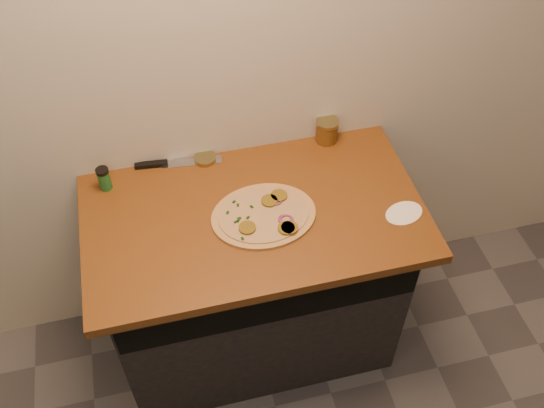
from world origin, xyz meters
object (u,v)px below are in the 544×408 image
object	(u,v)px
chefs_knife	(171,163)
salsa_jar	(327,130)
pizza	(265,215)
spice_shaker	(104,179)

from	to	relation	value
chefs_knife	salsa_jar	xyz separation A→B (m)	(0.61, -0.01, 0.04)
pizza	spice_shaker	world-z (taller)	spice_shaker
pizza	chefs_knife	bearing A→B (deg)	129.85
pizza	salsa_jar	distance (m)	0.47
salsa_jar	chefs_knife	bearing A→B (deg)	179.23
salsa_jar	spice_shaker	size ratio (longest dim) A/B	1.05
pizza	salsa_jar	bearing A→B (deg)	45.48
pizza	spice_shaker	xyz separation A→B (m)	(-0.53, 0.28, 0.04)
salsa_jar	spice_shaker	distance (m)	0.86
chefs_knife	spice_shaker	xyz separation A→B (m)	(-0.24, -0.07, 0.04)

